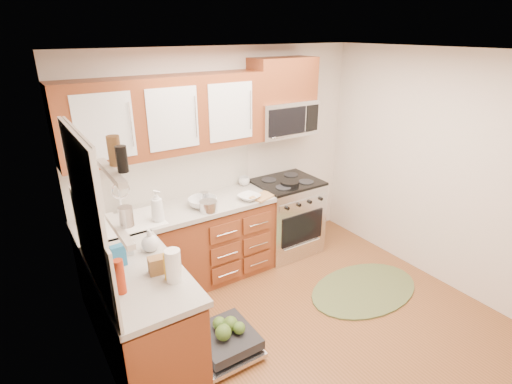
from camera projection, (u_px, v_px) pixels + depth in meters
floor at (318, 335)px, 3.74m from camera, size 3.50×3.50×0.00m
ceiling at (340, 53)px, 2.79m from camera, size 3.50×3.50×0.00m
wall_back at (225, 160)px, 4.63m from camera, size 3.50×0.04×2.50m
wall_left at (109, 283)px, 2.39m from camera, size 0.04×3.50×2.50m
wall_right at (453, 175)px, 4.15m from camera, size 0.04×3.50×2.50m
base_cabinet_back at (182, 250)px, 4.34m from camera, size 2.05×0.60×0.85m
base_cabinet_left at (144, 324)px, 3.26m from camera, size 0.60×1.25×0.85m
countertop_back at (179, 211)px, 4.15m from camera, size 2.07×0.64×0.05m
countertop_left at (139, 274)px, 3.08m from camera, size 0.64×1.27×0.05m
backsplash_back at (166, 175)px, 4.27m from camera, size 2.05×0.02×0.57m
backsplash_left at (93, 250)px, 2.82m from camera, size 0.02×1.25×0.57m
upper_cabinets at (166, 116)px, 3.89m from camera, size 2.05×0.35×0.75m
cabinet_over_mw at (283, 79)px, 4.50m from camera, size 0.76×0.35×0.47m
range at (286, 216)px, 5.01m from camera, size 0.76×0.64×0.95m
microwave at (283, 118)px, 4.64m from camera, size 0.76×0.38×0.40m
sink at (130, 233)px, 3.91m from camera, size 0.62×0.50×0.26m
dishwasher at (222, 343)px, 3.50m from camera, size 0.70×0.60×0.20m
window at (86, 208)px, 2.67m from camera, size 0.03×1.05×1.05m
window_blind at (82, 160)px, 2.56m from camera, size 0.02×0.96×0.40m
shelf_upper at (111, 172)px, 1.83m from camera, size 0.04×0.40×0.03m
shelf_lower at (119, 230)px, 1.94m from camera, size 0.04×0.40×0.03m
rug at (364, 289)px, 4.38m from camera, size 1.47×1.12×0.02m
skillet at (290, 183)px, 4.71m from camera, size 0.27×0.27×0.04m
stock_pot at (208, 206)px, 4.07m from camera, size 0.20×0.20×0.11m
cutting_board at (263, 197)px, 4.43m from camera, size 0.31×0.25×0.02m
canister at (205, 198)px, 4.23m from camera, size 0.09×0.09×0.14m
paper_towel_roll at (173, 266)px, 2.92m from camera, size 0.14×0.14×0.25m
mustard_bottle at (169, 266)px, 2.95m from camera, size 0.08×0.08×0.22m
red_bottle at (120, 277)px, 2.78m from camera, size 0.08×0.08×0.27m
wooden_box at (158, 265)px, 3.04m from camera, size 0.14×0.11×0.13m
blue_carton at (118, 256)px, 3.12m from camera, size 0.12×0.08×0.18m
bowl_a at (249, 197)px, 4.36m from camera, size 0.28×0.28×0.06m
bowl_b at (203, 202)px, 4.18m from camera, size 0.33×0.33×0.09m
cup at (244, 181)px, 4.75m from camera, size 0.17×0.17×0.10m
soap_bottle_a at (157, 206)px, 3.83m from camera, size 0.16×0.16×0.32m
soap_bottle_b at (127, 243)px, 3.29m from camera, size 0.10×0.10×0.19m
soap_bottle_c at (150, 240)px, 3.34m from camera, size 0.16×0.16×0.19m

